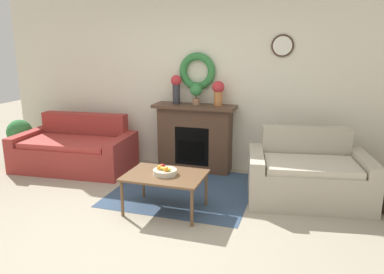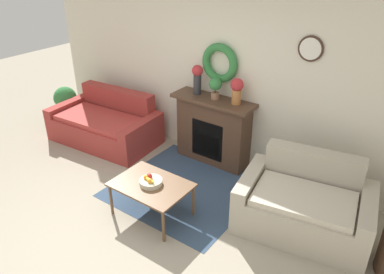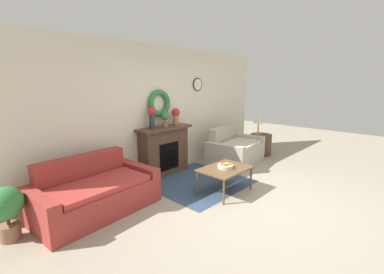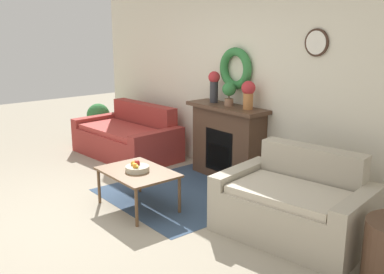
{
  "view_description": "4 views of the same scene",
  "coord_description": "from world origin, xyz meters",
  "px_view_note": "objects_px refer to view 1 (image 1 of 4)",
  "views": [
    {
      "loc": [
        1.61,
        -3.15,
        1.93
      ],
      "look_at": [
        0.2,
        1.33,
        0.75
      ],
      "focal_mm": 35.0,
      "sensor_mm": 36.0,
      "label": 1
    },
    {
      "loc": [
        2.64,
        -2.05,
        3.03
      ],
      "look_at": [
        0.2,
        1.33,
        0.84
      ],
      "focal_mm": 35.0,
      "sensor_mm": 36.0,
      "label": 2
    },
    {
      "loc": [
        -3.47,
        -1.89,
        1.94
      ],
      "look_at": [
        0.06,
        1.45,
        0.9
      ],
      "focal_mm": 24.0,
      "sensor_mm": 36.0,
      "label": 3
    },
    {
      "loc": [
        4.28,
        -1.95,
        2.11
      ],
      "look_at": [
        0.05,
        1.5,
        0.72
      ],
      "focal_mm": 42.0,
      "sensor_mm": 36.0,
      "label": 4
    }
  ],
  "objects_px": {
    "fireplace": "(195,137)",
    "vase_on_mantel_right": "(218,91)",
    "vase_on_mantel_left": "(176,87)",
    "potted_plant_floor_by_couch": "(20,135)",
    "coffee_table": "(165,178)",
    "fruit_bowl": "(165,171)",
    "loveseat_right": "(308,176)",
    "potted_plant_on_mantel": "(196,92)",
    "couch_left": "(76,150)"
  },
  "relations": [
    {
      "from": "loveseat_right",
      "to": "potted_plant_floor_by_couch",
      "type": "relative_size",
      "value": 2.3
    },
    {
      "from": "loveseat_right",
      "to": "vase_on_mantel_left",
      "type": "distance_m",
      "value": 2.31
    },
    {
      "from": "fireplace",
      "to": "coffee_table",
      "type": "distance_m",
      "value": 1.54
    },
    {
      "from": "coffee_table",
      "to": "vase_on_mantel_left",
      "type": "xyz_separation_m",
      "value": [
        -0.41,
        1.53,
        0.87
      ]
    },
    {
      "from": "potted_plant_on_mantel",
      "to": "potted_plant_floor_by_couch",
      "type": "relative_size",
      "value": 0.45
    },
    {
      "from": "vase_on_mantel_left",
      "to": "potted_plant_floor_by_couch",
      "type": "xyz_separation_m",
      "value": [
        -2.62,
        -0.44,
        -0.85
      ]
    },
    {
      "from": "coffee_table",
      "to": "fireplace",
      "type": "bearing_deg",
      "value": 94.1
    },
    {
      "from": "fireplace",
      "to": "potted_plant_floor_by_couch",
      "type": "height_order",
      "value": "fireplace"
    },
    {
      "from": "fireplace",
      "to": "potted_plant_on_mantel",
      "type": "bearing_deg",
      "value": -27.78
    },
    {
      "from": "coffee_table",
      "to": "vase_on_mantel_right",
      "type": "xyz_separation_m",
      "value": [
        0.25,
        1.53,
        0.83
      ]
    },
    {
      "from": "potted_plant_on_mantel",
      "to": "loveseat_right",
      "type": "bearing_deg",
      "value": -21.36
    },
    {
      "from": "vase_on_mantel_right",
      "to": "potted_plant_on_mantel",
      "type": "height_order",
      "value": "vase_on_mantel_right"
    },
    {
      "from": "coffee_table",
      "to": "vase_on_mantel_right",
      "type": "relative_size",
      "value": 2.5
    },
    {
      "from": "fireplace",
      "to": "coffee_table",
      "type": "xyz_separation_m",
      "value": [
        0.11,
        -1.53,
        -0.11
      ]
    },
    {
      "from": "couch_left",
      "to": "loveseat_right",
      "type": "height_order",
      "value": "loveseat_right"
    },
    {
      "from": "fireplace",
      "to": "loveseat_right",
      "type": "xyz_separation_m",
      "value": [
        1.69,
        -0.67,
        -0.21
      ]
    },
    {
      "from": "coffee_table",
      "to": "vase_on_mantel_right",
      "type": "height_order",
      "value": "vase_on_mantel_right"
    },
    {
      "from": "vase_on_mantel_right",
      "to": "loveseat_right",
      "type": "bearing_deg",
      "value": -26.68
    },
    {
      "from": "vase_on_mantel_left",
      "to": "potted_plant_floor_by_couch",
      "type": "height_order",
      "value": "vase_on_mantel_left"
    },
    {
      "from": "fireplace",
      "to": "vase_on_mantel_left",
      "type": "relative_size",
      "value": 2.88
    },
    {
      "from": "vase_on_mantel_left",
      "to": "vase_on_mantel_right",
      "type": "distance_m",
      "value": 0.66
    },
    {
      "from": "loveseat_right",
      "to": "potted_plant_floor_by_couch",
      "type": "xyz_separation_m",
      "value": [
        -4.61,
        0.23,
        0.12
      ]
    },
    {
      "from": "fireplace",
      "to": "fruit_bowl",
      "type": "bearing_deg",
      "value": -86.07
    },
    {
      "from": "fruit_bowl",
      "to": "vase_on_mantel_left",
      "type": "relative_size",
      "value": 0.64
    },
    {
      "from": "fireplace",
      "to": "coffee_table",
      "type": "height_order",
      "value": "fireplace"
    },
    {
      "from": "coffee_table",
      "to": "couch_left",
      "type": "bearing_deg",
      "value": 151.69
    },
    {
      "from": "coffee_table",
      "to": "vase_on_mantel_left",
      "type": "bearing_deg",
      "value": 104.84
    },
    {
      "from": "vase_on_mantel_left",
      "to": "loveseat_right",
      "type": "bearing_deg",
      "value": -18.64
    },
    {
      "from": "couch_left",
      "to": "loveseat_right",
      "type": "bearing_deg",
      "value": -7.31
    },
    {
      "from": "potted_plant_floor_by_couch",
      "to": "fireplace",
      "type": "bearing_deg",
      "value": 8.52
    },
    {
      "from": "loveseat_right",
      "to": "coffee_table",
      "type": "distance_m",
      "value": 1.81
    },
    {
      "from": "loveseat_right",
      "to": "potted_plant_floor_by_couch",
      "type": "height_order",
      "value": "loveseat_right"
    },
    {
      "from": "fireplace",
      "to": "vase_on_mantel_right",
      "type": "bearing_deg",
      "value": 0.9
    },
    {
      "from": "couch_left",
      "to": "potted_plant_floor_by_couch",
      "type": "xyz_separation_m",
      "value": [
        -1.1,
        0.06,
        0.14
      ]
    },
    {
      "from": "fruit_bowl",
      "to": "vase_on_mantel_right",
      "type": "xyz_separation_m",
      "value": [
        0.25,
        1.54,
        0.75
      ]
    },
    {
      "from": "vase_on_mantel_left",
      "to": "vase_on_mantel_right",
      "type": "relative_size",
      "value": 1.19
    },
    {
      "from": "fireplace",
      "to": "vase_on_mantel_left",
      "type": "distance_m",
      "value": 0.82
    },
    {
      "from": "fruit_bowl",
      "to": "vase_on_mantel_right",
      "type": "bearing_deg",
      "value": 80.72
    },
    {
      "from": "loveseat_right",
      "to": "coffee_table",
      "type": "xyz_separation_m",
      "value": [
        -1.58,
        -0.86,
        0.1
      ]
    },
    {
      "from": "fruit_bowl",
      "to": "coffee_table",
      "type": "bearing_deg",
      "value": 49.26
    },
    {
      "from": "couch_left",
      "to": "coffee_table",
      "type": "distance_m",
      "value": 2.19
    },
    {
      "from": "loveseat_right",
      "to": "vase_on_mantel_right",
      "type": "relative_size",
      "value": 4.4
    },
    {
      "from": "coffee_table",
      "to": "vase_on_mantel_left",
      "type": "relative_size",
      "value": 2.11
    },
    {
      "from": "vase_on_mantel_right",
      "to": "potted_plant_floor_by_couch",
      "type": "xyz_separation_m",
      "value": [
        -3.27,
        -0.44,
        -0.8
      ]
    },
    {
      "from": "potted_plant_on_mantel",
      "to": "coffee_table",
      "type": "bearing_deg",
      "value": -86.89
    },
    {
      "from": "vase_on_mantel_left",
      "to": "fruit_bowl",
      "type": "bearing_deg",
      "value": -75.35
    },
    {
      "from": "potted_plant_floor_by_couch",
      "to": "fruit_bowl",
      "type": "bearing_deg",
      "value": -19.95
    },
    {
      "from": "coffee_table",
      "to": "potted_plant_floor_by_couch",
      "type": "height_order",
      "value": "potted_plant_floor_by_couch"
    },
    {
      "from": "fireplace",
      "to": "vase_on_mantel_right",
      "type": "height_order",
      "value": "vase_on_mantel_right"
    },
    {
      "from": "potted_plant_on_mantel",
      "to": "potted_plant_floor_by_couch",
      "type": "bearing_deg",
      "value": -171.83
    }
  ]
}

